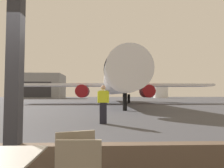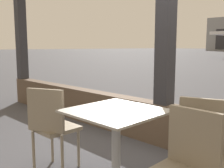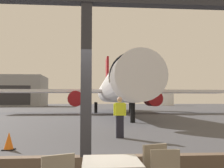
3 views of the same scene
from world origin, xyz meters
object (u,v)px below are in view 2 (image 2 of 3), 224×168
Objects in this scene: dining_table at (116,146)px; cafe_chair_window_left at (186,162)px; cafe_chair_aisle_left at (52,123)px; cafe_chair_window_right at (202,148)px; traffic_cone at (165,81)px.

cafe_chair_window_left is at bearing -5.55° from dining_table.
cafe_chair_aisle_left reaches higher than dining_table.
cafe_chair_window_left is 0.30m from cafe_chair_window_right.
dining_table is 0.74m from cafe_chair_window_left.
cafe_chair_aisle_left is 1.61× the size of traffic_cone.
cafe_chair_window_right is 1.62× the size of traffic_cone.
cafe_chair_window_right reaches higher than traffic_cone.
cafe_chair_window_right is 1.47m from cafe_chair_aisle_left.
traffic_cone is (-2.90, 5.14, -0.17)m from dining_table.
cafe_chair_window_right is 1.00× the size of cafe_chair_aisle_left.
dining_table is at bearing 174.45° from cafe_chair_window_left.
cafe_chair_aisle_left is (-1.40, -0.46, 0.00)m from cafe_chair_window_right.
traffic_cone is at bearing 124.90° from cafe_chair_window_left.
cafe_chair_aisle_left is at bearing -67.67° from traffic_cone.
cafe_chair_window_right is (-0.03, 0.30, 0.01)m from cafe_chair_window_left.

